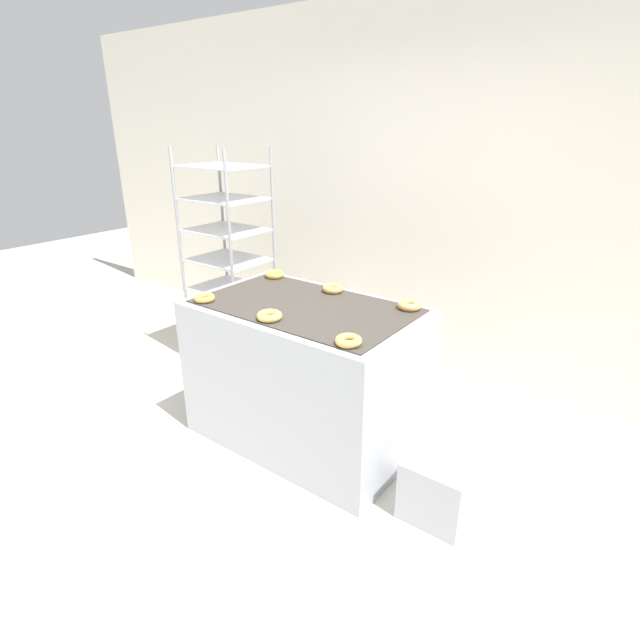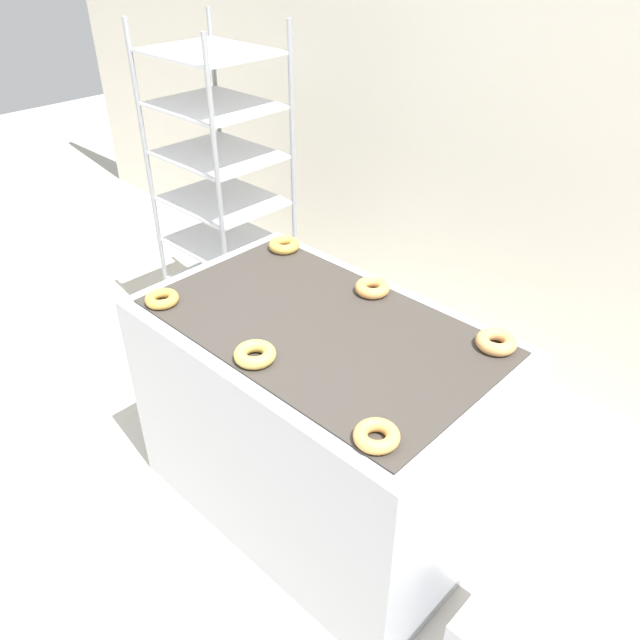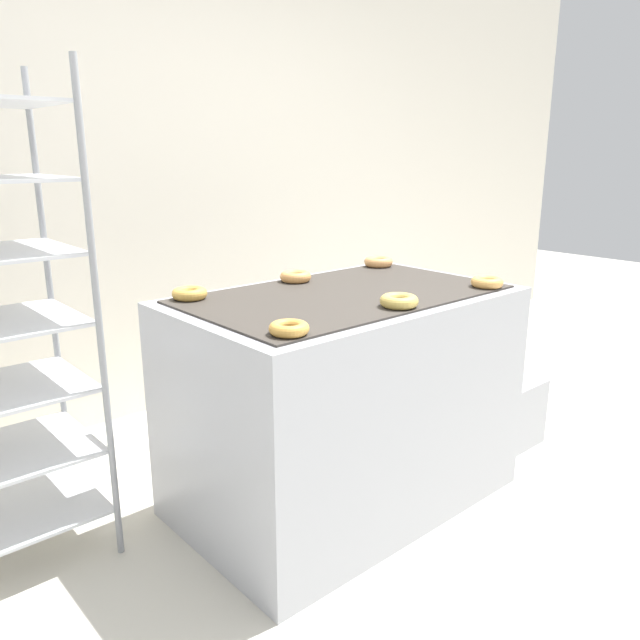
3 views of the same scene
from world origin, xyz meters
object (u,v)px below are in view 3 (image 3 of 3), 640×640
glaze_bin (500,410)px  fryer_machine (344,399)px  donut_near_right (487,282)px  donut_near_center (399,301)px  donut_far_center (296,277)px  donut_far_right (378,262)px  donut_near_left (289,328)px  donut_far_left (190,293)px

glaze_bin → fryer_machine: bearing=172.3°
donut_near_right → donut_near_center: bearing=178.4°
fryer_machine → donut_far_center: (-0.01, 0.30, 0.48)m
donut_near_right → donut_far_center: 0.81m
donut_far_center → donut_far_right: donut_far_right is taller
donut_near_center → donut_far_center: bearing=89.7°
donut_near_center → donut_far_right: size_ratio=1.01×
fryer_machine → glaze_bin: size_ratio=3.99×
donut_near_center → donut_near_left: bearing=-178.9°
glaze_bin → donut_near_center: 1.27m
donut_near_left → donut_near_right: (1.05, -0.01, 0.00)m
fryer_machine → donut_far_center: 0.56m
fryer_machine → donut_near_right: donut_near_right is taller
donut_far_center → fryer_machine: bearing=-88.4°
donut_near_center → donut_far_left: (-0.51, 0.61, -0.00)m
donut_near_left → donut_near_center: (0.52, 0.01, 0.00)m
fryer_machine → donut_near_center: bearing=-92.3°
fryer_machine → glaze_bin: fryer_machine is taller
glaze_bin → donut_far_center: bearing=156.5°
donut_near_left → fryer_machine: bearing=30.0°
donut_near_left → donut_far_left: bearing=89.0°
donut_near_left → donut_near_center: 0.52m
glaze_bin → donut_near_right: donut_near_right is taller
fryer_machine → donut_far_left: donut_far_left is taller
glaze_bin → donut_far_left: bearing=163.4°
glaze_bin → donut_near_right: (-0.47, -0.18, 0.76)m
donut_near_right → donut_far_center: size_ratio=0.98×
glaze_bin → donut_far_center: (-1.00, 0.43, 0.76)m
donut_near_left → donut_near_center: donut_near_center is taller
donut_near_left → glaze_bin: bearing=6.5°
donut_near_right → donut_far_center: (-0.52, 0.61, 0.00)m
donut_near_center → donut_near_right: donut_near_center is taller
glaze_bin → donut_far_right: 1.00m
donut_near_right → glaze_bin: bearing=20.8°
donut_near_left → donut_far_right: 1.22m
fryer_machine → glaze_bin: (0.99, -0.13, -0.29)m
fryer_machine → donut_near_left: (-0.53, -0.31, 0.48)m
glaze_bin → donut_near_center: donut_near_center is taller
glaze_bin → donut_far_center: donut_far_center is taller
donut_far_left → donut_far_center: (0.51, -0.01, 0.00)m
donut_near_left → donut_far_center: 0.80m
donut_near_right → fryer_machine: bearing=148.9°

